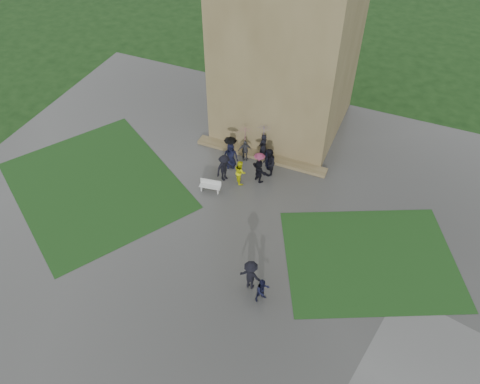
% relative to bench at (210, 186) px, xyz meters
% --- Properties ---
extents(ground, '(120.00, 120.00, 0.00)m').
position_rel_bench_xyz_m(ground, '(1.68, -6.42, -0.41)').
color(ground, black).
extents(plaza, '(34.00, 34.00, 0.02)m').
position_rel_bench_xyz_m(plaza, '(1.68, -4.42, -0.40)').
color(plaza, '#373735').
rests_on(plaza, ground).
extents(lawn_inset_left, '(14.10, 13.46, 0.01)m').
position_rel_bench_xyz_m(lawn_inset_left, '(-6.82, -2.42, -0.39)').
color(lawn_inset_left, '#143412').
rests_on(lawn_inset_left, plaza).
extents(lawn_inset_right, '(11.12, 10.15, 0.01)m').
position_rel_bench_xyz_m(lawn_inset_right, '(10.18, -1.42, -0.39)').
color(lawn_inset_right, '#143412').
rests_on(lawn_inset_right, plaza).
extents(tower_plinth, '(9.00, 0.80, 0.22)m').
position_rel_bench_xyz_m(tower_plinth, '(1.68, 4.18, -0.28)').
color(tower_plinth, brown).
rests_on(tower_plinth, plaza).
extents(bench, '(1.36, 0.62, 0.76)m').
position_rel_bench_xyz_m(bench, '(0.00, 0.00, 0.00)').
color(bench, beige).
rests_on(bench, plaza).
extents(visitor_cluster, '(3.49, 3.99, 2.60)m').
position_rel_bench_xyz_m(visitor_cluster, '(1.39, 2.68, 0.79)').
color(visitor_cluster, black).
rests_on(visitor_cluster, plaza).
extents(pedestrian_mid, '(0.79, 0.83, 1.50)m').
position_rel_bench_xyz_m(pedestrian_mid, '(5.75, -6.01, 0.36)').
color(pedestrian_mid, black).
rests_on(pedestrian_mid, plaza).
extents(pedestrian_near, '(1.24, 0.67, 1.88)m').
position_rel_bench_xyz_m(pedestrian_near, '(4.93, -5.54, 0.55)').
color(pedestrian_near, black).
rests_on(pedestrian_near, plaza).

